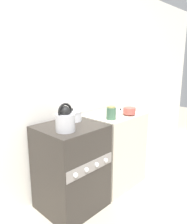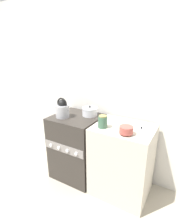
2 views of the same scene
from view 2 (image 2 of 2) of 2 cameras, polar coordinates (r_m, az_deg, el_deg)
The scene contains 9 objects.
ground_plane at distance 2.61m, azimuth -9.00°, elevation -22.35°, with size 12.00×12.00×0.00m, color #B2A893.
wall_back at distance 2.53m, azimuth -1.22°, elevation 8.46°, with size 7.00×0.06×2.50m.
stove at distance 2.53m, azimuth -5.40°, elevation -11.05°, with size 0.62×0.60×0.90m.
counter at distance 2.25m, azimuth 9.31°, elevation -15.36°, with size 0.68×0.57×0.90m.
kettle at distance 2.31m, azimuth -10.11°, elevation 0.79°, with size 0.22×0.18×0.26m.
cooking_pot at distance 2.34m, azimuth -1.18°, elevation 0.16°, with size 0.21×0.21×0.14m.
enamel_bowl at distance 1.84m, azimuth 10.63°, elevation -5.78°, with size 0.14×0.14×0.09m.
storage_jar at distance 1.97m, azimuth 3.01°, elevation -3.18°, with size 0.11×0.11×0.14m.
loose_pot_lid at distance 2.01m, azimuth 15.34°, elevation -5.34°, with size 0.17×0.17×0.03m.
Camera 2 is at (1.29, -1.48, 1.71)m, focal length 28.00 mm.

